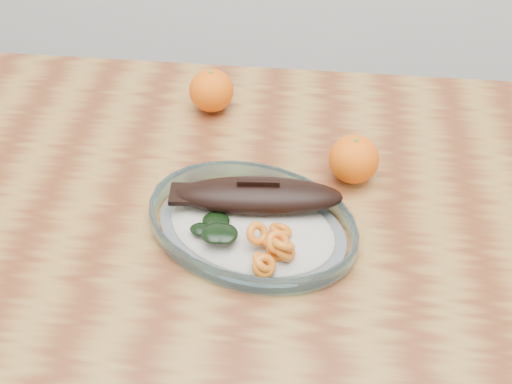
% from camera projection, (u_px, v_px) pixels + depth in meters
% --- Properties ---
extents(dining_table, '(1.20, 0.80, 0.75)m').
position_uv_depth(dining_table, '(256.00, 261.00, 1.00)').
color(dining_table, brown).
rests_on(dining_table, ground).
extents(plated_meal, '(0.69, 0.69, 0.08)m').
position_uv_depth(plated_meal, '(252.00, 221.00, 0.90)').
color(plated_meal, white).
rests_on(plated_meal, dining_table).
extents(orange_left, '(0.08, 0.08, 0.08)m').
position_uv_depth(orange_left, '(211.00, 91.00, 1.10)').
color(orange_left, '#FF4505').
rests_on(orange_left, dining_table).
extents(orange_right, '(0.08, 0.08, 0.08)m').
position_uv_depth(orange_right, '(354.00, 159.00, 0.97)').
color(orange_right, '#FF4505').
rests_on(orange_right, dining_table).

